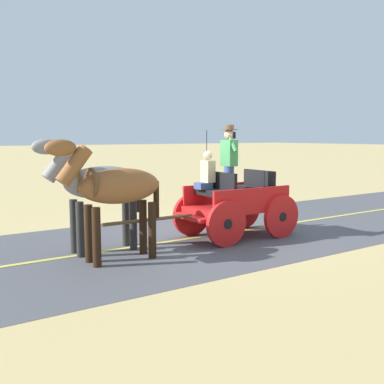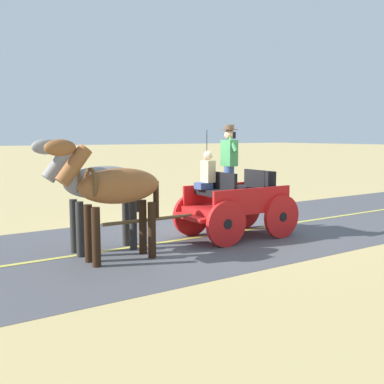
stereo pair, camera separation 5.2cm
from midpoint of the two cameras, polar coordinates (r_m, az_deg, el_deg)
The scene contains 6 objects.
ground_plane at distance 10.75m, azimuth 3.75°, elevation -5.22°, with size 200.00×200.00×0.00m, color tan.
road_surface at distance 10.75m, azimuth 3.75°, elevation -5.20°, with size 5.38×160.00×0.01m, color #4C4C51.
road_centre_stripe at distance 10.74m, azimuth 3.75°, elevation -5.18°, with size 0.12×160.00×0.00m, color #DBCC4C.
horse_drawn_carriage at distance 10.32m, azimuth 5.30°, elevation -1.15°, with size 1.45×4.51×2.50m.
horse_near_side at distance 8.36m, azimuth -9.45°, elevation 0.39°, with size 0.57×2.13×2.21m.
horse_off_side at distance 9.09m, azimuth -11.46°, elevation 0.87°, with size 0.61×2.13×2.21m.
Camera 2 is at (-8.33, 6.40, 2.27)m, focal length 43.08 mm.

